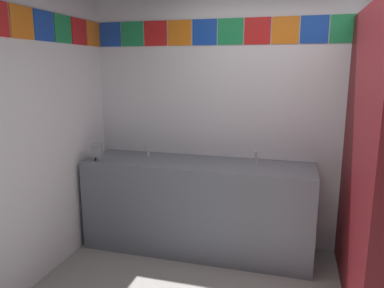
# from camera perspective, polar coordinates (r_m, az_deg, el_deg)

# --- Properties ---
(wall_back) EXTENTS (4.30, 0.09, 2.84)m
(wall_back) POSITION_cam_1_polar(r_m,az_deg,el_deg) (3.66, 17.69, 5.61)
(wall_back) COLOR silver
(wall_back) RESTS_ON ground_plane
(vanity_counter) EXTENTS (2.20, 0.60, 0.89)m
(vanity_counter) POSITION_cam_1_polar(r_m,az_deg,el_deg) (3.66, 0.81, -9.49)
(vanity_counter) COLOR slate
(vanity_counter) RESTS_ON ground_plane
(faucet_left) EXTENTS (0.04, 0.10, 0.14)m
(faucet_left) POSITION_cam_1_polar(r_m,az_deg,el_deg) (3.77, -6.91, -1.16)
(faucet_left) COLOR silver
(faucet_left) RESTS_ON vanity_counter
(faucet_right) EXTENTS (0.04, 0.10, 0.14)m
(faucet_right) POSITION_cam_1_polar(r_m,az_deg,el_deg) (3.51, 9.92, -2.24)
(faucet_right) COLOR silver
(faucet_right) RESTS_ON vanity_counter
(soap_dispenser) EXTENTS (0.09, 0.09, 0.16)m
(soap_dispenser) POSITION_cam_1_polar(r_m,az_deg,el_deg) (3.71, -14.41, -1.25)
(soap_dispenser) COLOR gray
(soap_dispenser) RESTS_ON vanity_counter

